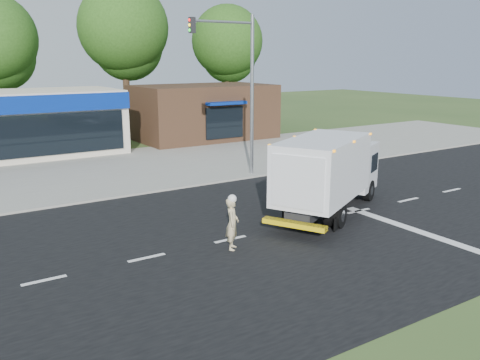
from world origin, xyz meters
The scene contains 10 objects.
ground centered at (0.00, 0.00, 0.00)m, with size 120.00×120.00×0.00m, color #385123.
road_asphalt centered at (0.00, 0.00, 0.00)m, with size 60.00×14.00×0.02m, color black.
sidewalk centered at (0.00, 8.20, 0.06)m, with size 60.00×2.40×0.12m, color gray.
parking_apron centered at (0.00, 14.00, 0.01)m, with size 60.00×9.00×0.02m, color gray.
lane_markings centered at (1.35, -1.35, 0.02)m, with size 55.20×7.00×0.01m.
ems_box_truck centered at (1.76, 0.45, 1.78)m, with size 7.17×5.18×3.09m.
emergency_worker centered at (-3.39, -0.77, 0.89)m, with size 0.70×0.74×1.81m.
brown_storefront centered at (7.00, 19.98, 2.00)m, with size 10.00×6.70×4.00m.
traffic_signal_pole centered at (2.35, 7.60, 4.92)m, with size 3.51×0.25×8.00m.
background_trees centered at (-0.85, 28.16, 7.38)m, with size 36.77×7.39×12.10m.
Camera 1 is at (-11.45, -13.74, 5.95)m, focal length 38.00 mm.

